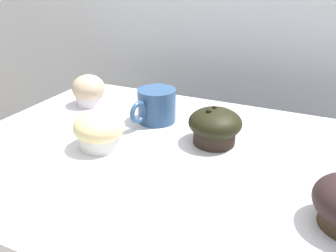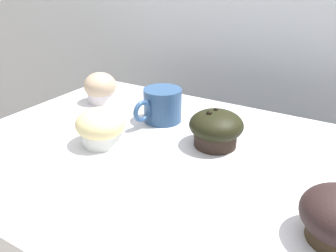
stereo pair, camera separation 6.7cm
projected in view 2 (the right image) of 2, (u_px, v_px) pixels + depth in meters
wall_back at (272, 94)px, 1.12m from camera, size 3.20×0.10×1.80m
muffin_back_left at (100, 88)px, 0.90m from camera, size 0.09×0.09×0.08m
muffin_back_right at (101, 127)px, 0.68m from camera, size 0.10×0.10×0.08m
muffin_front_left at (216, 128)px, 0.67m from camera, size 0.11×0.11×0.08m
coffee_cup at (162, 104)px, 0.78m from camera, size 0.09×0.14×0.08m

